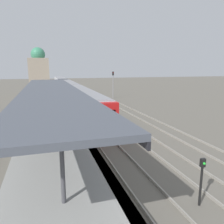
% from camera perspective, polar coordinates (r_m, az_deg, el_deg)
% --- Properties ---
extents(platform_canopy, '(4.00, 26.31, 3.17)m').
position_cam_1_polar(platform_canopy, '(17.84, -15.63, 5.60)').
color(platform_canopy, '#4C515B').
rests_on(platform_canopy, station_platform).
extents(person_on_platform, '(0.40, 0.40, 1.66)m').
position_cam_1_polar(person_on_platform, '(15.77, -8.53, -2.44)').
color(person_on_platform, '#2D2D33').
rests_on(person_on_platform, station_platform).
extents(train_near, '(2.59, 52.17, 3.14)m').
position_cam_1_polar(train_near, '(42.56, -11.40, 5.92)').
color(train_near, red).
rests_on(train_near, ground_plane).
extents(signal_post_near, '(0.20, 0.21, 2.11)m').
position_cam_1_polar(signal_post_near, '(10.08, 22.35, -15.47)').
color(signal_post_near, black).
rests_on(signal_post_near, ground_plane).
extents(signal_mast_far, '(0.28, 0.29, 5.01)m').
position_cam_1_polar(signal_mast_far, '(41.67, 0.27, 7.97)').
color(signal_mast_far, gray).
rests_on(signal_mast_far, ground_plane).
extents(distant_domed_building, '(4.00, 4.00, 9.79)m').
position_cam_1_polar(distant_domed_building, '(48.37, -18.49, 9.50)').
color(distant_domed_building, gray).
rests_on(distant_domed_building, ground_plane).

